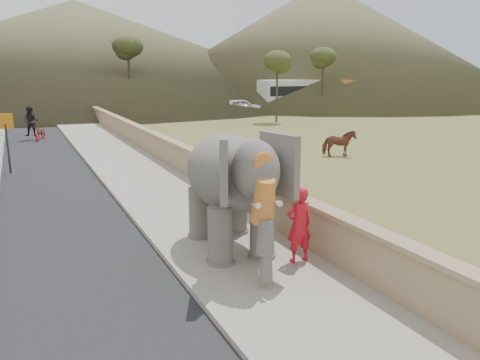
% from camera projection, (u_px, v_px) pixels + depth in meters
% --- Properties ---
extents(ground, '(160.00, 160.00, 0.00)m').
position_uv_depth(ground, '(328.00, 335.00, 7.29)').
color(ground, olive).
rests_on(ground, ground).
extents(walkway, '(3.00, 120.00, 0.15)m').
position_uv_depth(walkway, '(155.00, 188.00, 16.06)').
color(walkway, '#9E9687').
rests_on(walkway, ground).
extents(parapet, '(0.30, 120.00, 1.10)m').
position_uv_depth(parapet, '(200.00, 170.00, 16.64)').
color(parapet, tan).
rests_on(parapet, ground).
extents(signboard, '(0.60, 0.08, 2.40)m').
position_uv_depth(signboard, '(6.00, 133.00, 18.27)').
color(signboard, '#2D2D33').
rests_on(signboard, ground).
extents(cow, '(1.66, 1.22, 1.28)m').
position_uv_depth(cow, '(339.00, 143.00, 22.22)').
color(cow, brown).
rests_on(cow, ground).
extents(distant_car, '(4.36, 2.06, 1.44)m').
position_uv_depth(distant_car, '(242.00, 106.00, 43.73)').
color(distant_car, silver).
rests_on(distant_car, ground).
extents(bus_white, '(11.09, 2.92, 3.10)m').
position_uv_depth(bus_white, '(311.00, 95.00, 47.05)').
color(bus_white, silver).
rests_on(bus_white, ground).
extents(bus_orange, '(11.02, 2.60, 3.10)m').
position_uv_depth(bus_orange, '(378.00, 95.00, 48.64)').
color(bus_orange, orange).
rests_on(bus_orange, ground).
extents(hill_right, '(56.00, 56.00, 16.00)m').
position_uv_depth(hill_right, '(321.00, 41.00, 66.22)').
color(hill_right, brown).
rests_on(hill_right, ground).
extents(hill_far, '(80.00, 80.00, 14.00)m').
position_uv_depth(hill_far, '(77.00, 50.00, 69.30)').
color(hill_far, brown).
rests_on(hill_far, ground).
extents(elephant_and_man, '(2.35, 3.86, 2.67)m').
position_uv_depth(elephant_and_man, '(230.00, 190.00, 10.26)').
color(elephant_and_man, slate).
rests_on(elephant_and_man, ground).
extents(motorcyclist, '(1.50, 1.84, 2.01)m').
position_uv_depth(motorcyclist, '(36.00, 127.00, 27.33)').
color(motorcyclist, maroon).
rests_on(motorcyclist, ground).
extents(trees, '(41.52, 38.14, 9.56)m').
position_uv_depth(trees, '(52.00, 71.00, 28.15)').
color(trees, '#473828').
rests_on(trees, ground).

